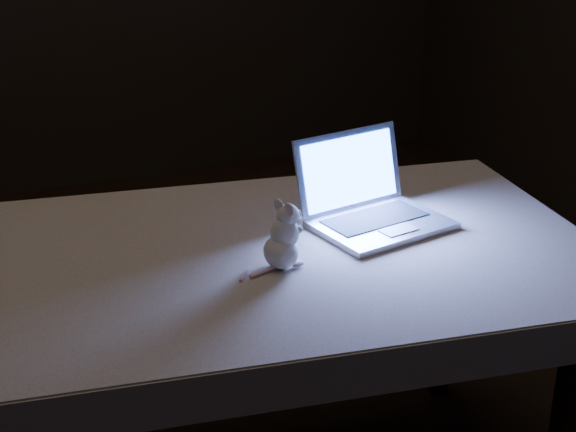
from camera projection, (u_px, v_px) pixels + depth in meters
name	position (u px, v px, depth m)	size (l,w,h in m)	color
table	(294.00, 377.00, 2.19)	(1.38, 0.89, 0.74)	black
tablecloth	(295.00, 272.00, 2.03)	(1.48, 0.99, 0.10)	beige
laptop	(383.00, 187.00, 2.11)	(0.33, 0.29, 0.23)	#B7B6BC
plush_mouse	(281.00, 236.00, 1.91)	(0.12, 0.12, 0.16)	white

